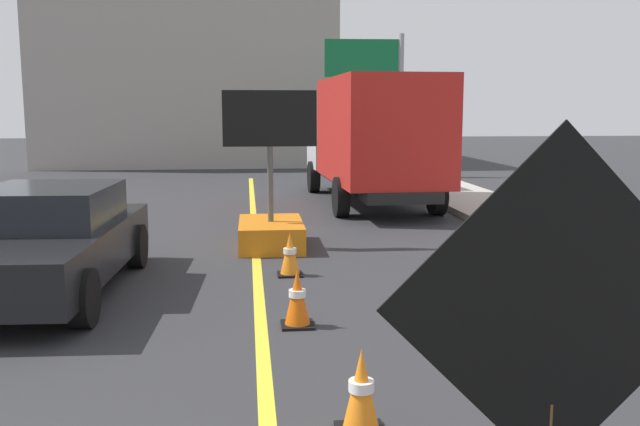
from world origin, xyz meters
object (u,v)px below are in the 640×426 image
object	(u,v)px
pickup_car	(45,241)
traffic_cone_far_lane	(290,254)
box_truck	(371,136)
highway_guide_sign	(379,79)
traffic_cone_near_sign	(361,392)
traffic_cone_mid_lane	(297,298)
arrow_board_trailer	(271,220)
roadwork_sign	(555,314)

from	to	relation	value
pickup_car	traffic_cone_far_lane	xyz separation A→B (m)	(3.21, 0.62, -0.38)
box_truck	highway_guide_sign	distance (m)	7.49
highway_guide_sign	traffic_cone_near_sign	distance (m)	20.11
traffic_cone_mid_lane	arrow_board_trailer	bearing A→B (deg)	91.70
box_truck	traffic_cone_mid_lane	distance (m)	10.19
arrow_board_trailer	traffic_cone_near_sign	size ratio (longest dim) A/B	4.10
arrow_board_trailer	highway_guide_sign	size ratio (longest dim) A/B	0.54
roadwork_sign	traffic_cone_near_sign	xyz separation A→B (m)	(-0.55, 1.88, -1.15)
pickup_car	arrow_board_trailer	bearing A→B (deg)	42.42
arrow_board_trailer	box_truck	distance (m)	6.05
roadwork_sign	traffic_cone_far_lane	xyz separation A→B (m)	(-0.77, 6.85, -1.16)
roadwork_sign	highway_guide_sign	size ratio (longest dim) A/B	0.47
highway_guide_sign	traffic_cone_mid_lane	world-z (taller)	highway_guide_sign
box_truck	traffic_cone_near_sign	distance (m)	12.66
highway_guide_sign	traffic_cone_far_lane	size ratio (longest dim) A/B	7.89
roadwork_sign	highway_guide_sign	xyz separation A→B (m)	(3.30, 21.38, 1.95)
arrow_board_trailer	highway_guide_sign	bearing A→B (deg)	71.02
highway_guide_sign	traffic_cone_mid_lane	distance (m)	17.66
traffic_cone_mid_lane	pickup_car	bearing A→B (deg)	150.97
traffic_cone_mid_lane	traffic_cone_far_lane	bearing A→B (deg)	88.40
traffic_cone_near_sign	arrow_board_trailer	bearing A→B (deg)	93.32
box_truck	traffic_cone_far_lane	xyz separation A→B (m)	(-2.51, -7.40, -1.41)
arrow_board_trailer	traffic_cone_far_lane	size ratio (longest dim) A/B	4.26
traffic_cone_near_sign	pickup_car	bearing A→B (deg)	128.18
box_truck	traffic_cone_mid_lane	size ratio (longest dim) A/B	11.25
highway_guide_sign	traffic_cone_mid_lane	xyz separation A→B (m)	(-4.13, -16.89, -3.10)
traffic_cone_near_sign	traffic_cone_far_lane	world-z (taller)	traffic_cone_near_sign
roadwork_sign	pickup_car	distance (m)	7.44
traffic_cone_mid_lane	traffic_cone_far_lane	world-z (taller)	traffic_cone_mid_lane
box_truck	highway_guide_sign	bearing A→B (deg)	77.72
roadwork_sign	arrow_board_trailer	size ratio (longest dim) A/B	0.86
roadwork_sign	traffic_cone_mid_lane	bearing A→B (deg)	100.50
traffic_cone_near_sign	traffic_cone_far_lane	distance (m)	4.98
pickup_car	highway_guide_sign	distance (m)	17.02
traffic_cone_far_lane	roadwork_sign	bearing A→B (deg)	-83.62
pickup_car	traffic_cone_mid_lane	xyz separation A→B (m)	(3.15, -1.75, -0.37)
arrow_board_trailer	traffic_cone_near_sign	xyz separation A→B (m)	(0.41, -7.11, -0.16)
roadwork_sign	traffic_cone_near_sign	world-z (taller)	roadwork_sign
traffic_cone_far_lane	highway_guide_sign	bearing A→B (deg)	74.38
arrow_board_trailer	highway_guide_sign	world-z (taller)	highway_guide_sign
traffic_cone_near_sign	traffic_cone_mid_lane	world-z (taller)	traffic_cone_near_sign
pickup_car	traffic_cone_mid_lane	distance (m)	3.62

